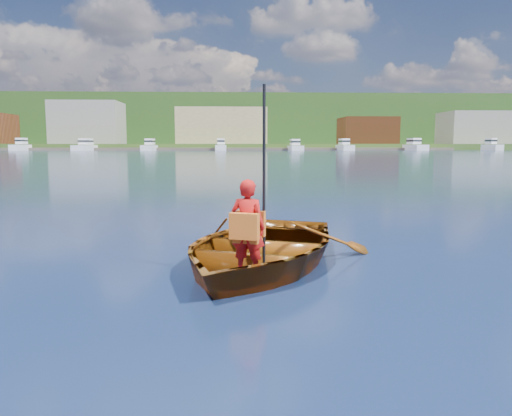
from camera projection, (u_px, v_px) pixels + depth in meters
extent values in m
plane|color=#0F1B41|center=(270.00, 256.00, 7.34)|extent=(600.00, 600.00, 0.00)
imported|color=maroon|center=(259.00, 247.00, 6.73)|extent=(3.89, 4.53, 0.79)
imported|color=red|center=(248.00, 228.00, 5.78)|extent=(0.48, 0.40, 1.13)
cube|color=orange|center=(244.00, 226.00, 5.66)|extent=(0.35, 0.21, 0.30)
cube|color=orange|center=(251.00, 223.00, 5.89)|extent=(0.35, 0.20, 0.30)
cube|color=orange|center=(248.00, 240.00, 5.80)|extent=(0.36, 0.31, 0.05)
cylinder|color=black|center=(264.00, 181.00, 5.81)|extent=(0.05, 0.05, 2.21)
cube|color=#375627|center=(237.00, 147.00, 195.56)|extent=(400.00, 80.00, 2.00)
cube|color=#2C5321|center=(236.00, 126.00, 243.86)|extent=(400.00, 100.00, 22.00)
cube|color=brown|center=(198.00, 149.00, 153.51)|extent=(160.04, 6.68, 0.80)
cube|color=gray|center=(88.00, 123.00, 167.72)|extent=(22.00, 16.00, 14.00)
cube|color=#977C64|center=(222.00, 126.00, 169.69)|extent=(30.00, 16.00, 12.00)
cube|color=brown|center=(367.00, 131.00, 171.93)|extent=(18.00, 16.00, 9.00)
cube|color=gray|center=(481.00, 128.00, 173.45)|extent=(26.00, 16.00, 11.00)
cube|color=white|center=(20.00, 148.00, 146.39)|extent=(2.76, 9.84, 1.92)
cube|color=white|center=(22.00, 141.00, 147.10)|extent=(1.93, 4.43, 1.80)
cube|color=black|center=(21.00, 141.00, 147.09)|extent=(1.98, 4.63, 0.50)
cube|color=white|center=(85.00, 148.00, 147.16)|extent=(3.90, 13.94, 1.77)
cube|color=white|center=(86.00, 142.00, 148.30)|extent=(2.73, 6.27, 1.80)
cube|color=black|center=(86.00, 141.00, 148.28)|extent=(2.81, 6.55, 0.50)
cube|color=white|center=(149.00, 148.00, 147.94)|extent=(3.30, 11.78, 1.73)
cube|color=white|center=(150.00, 142.00, 148.86)|extent=(2.31, 5.30, 1.80)
cube|color=black|center=(150.00, 141.00, 148.85)|extent=(2.37, 5.54, 0.50)
cube|color=white|center=(221.00, 148.00, 148.81)|extent=(3.04, 10.84, 1.79)
cube|color=white|center=(221.00, 141.00, 149.63)|extent=(2.13, 4.88, 1.80)
cube|color=black|center=(221.00, 141.00, 149.62)|extent=(2.19, 5.10, 0.50)
cube|color=white|center=(295.00, 148.00, 149.73)|extent=(3.59, 12.84, 1.62)
cube|color=white|center=(295.00, 142.00, 150.77)|extent=(2.52, 5.78, 1.80)
cube|color=black|center=(295.00, 142.00, 150.76)|extent=(2.59, 6.03, 0.50)
cube|color=white|center=(345.00, 148.00, 150.34)|extent=(3.35, 11.95, 1.77)
cube|color=white|center=(344.00, 142.00, 151.28)|extent=(2.34, 5.38, 1.80)
cube|color=black|center=(344.00, 141.00, 151.27)|extent=(2.41, 5.62, 0.50)
cube|color=white|center=(415.00, 148.00, 151.22)|extent=(3.65, 13.02, 1.92)
cube|color=white|center=(414.00, 141.00, 152.25)|extent=(2.55, 5.86, 1.80)
cube|color=black|center=(414.00, 141.00, 152.24)|extent=(2.63, 6.12, 0.50)
cube|color=white|center=(492.00, 148.00, 152.19)|extent=(2.56, 9.14, 1.97)
cube|color=white|center=(491.00, 141.00, 152.84)|extent=(1.79, 4.11, 1.80)
cube|color=black|center=(491.00, 141.00, 152.82)|extent=(1.84, 4.30, 0.50)
cylinder|color=#382314|center=(237.00, 123.00, 236.18)|extent=(0.80, 0.80, 3.12)
sphere|color=#336022|center=(237.00, 114.00, 235.66)|extent=(5.82, 5.82, 5.82)
cylinder|color=#382314|center=(367.00, 121.00, 246.27)|extent=(0.80, 0.80, 2.99)
sphere|color=#336022|center=(367.00, 113.00, 245.77)|extent=(5.58, 5.58, 5.58)
cylinder|color=#382314|center=(72.00, 109.00, 277.98)|extent=(0.80, 0.80, 3.00)
sphere|color=#336022|center=(71.00, 102.00, 277.47)|extent=(5.60, 5.60, 5.60)
cylinder|color=#382314|center=(48.00, 132.00, 210.53)|extent=(0.80, 0.80, 2.88)
sphere|color=#336022|center=(48.00, 122.00, 210.04)|extent=(5.38, 5.38, 5.38)
cylinder|color=#382314|center=(323.00, 125.00, 228.13)|extent=(0.80, 0.80, 4.06)
sphere|color=#336022|center=(323.00, 113.00, 227.45)|extent=(7.58, 7.58, 7.58)
cylinder|color=#382314|center=(404.00, 116.00, 258.72)|extent=(0.80, 0.80, 3.98)
sphere|color=#336022|center=(404.00, 106.00, 258.05)|extent=(7.44, 7.44, 7.44)
cylinder|color=#382314|center=(275.00, 130.00, 217.60)|extent=(0.80, 0.80, 3.48)
sphere|color=#336022|center=(275.00, 119.00, 217.02)|extent=(6.49, 6.49, 6.49)
cylinder|color=#382314|center=(66.00, 110.00, 272.54)|extent=(0.80, 0.80, 4.17)
sphere|color=#336022|center=(65.00, 99.00, 271.84)|extent=(7.78, 7.78, 7.78)
cylinder|color=#382314|center=(120.00, 124.00, 227.18)|extent=(0.80, 0.80, 4.16)
sphere|color=#336022|center=(119.00, 112.00, 226.48)|extent=(7.76, 7.76, 7.76)
cylinder|color=#382314|center=(269.00, 134.00, 207.49)|extent=(0.80, 0.80, 3.13)
sphere|color=#336022|center=(269.00, 124.00, 206.97)|extent=(5.83, 5.83, 5.83)
cylinder|color=#382314|center=(319.00, 128.00, 223.10)|extent=(0.80, 0.80, 3.43)
sphere|color=#336022|center=(319.00, 118.00, 222.52)|extent=(6.40, 6.40, 6.40)
cylinder|color=#382314|center=(139.00, 120.00, 245.41)|extent=(0.80, 0.80, 2.49)
sphere|color=#336022|center=(139.00, 113.00, 244.99)|extent=(4.65, 4.65, 4.65)
cylinder|color=#382314|center=(27.00, 126.00, 221.84)|extent=(0.80, 0.80, 3.62)
sphere|color=#336022|center=(26.00, 115.00, 221.23)|extent=(6.77, 6.77, 6.77)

